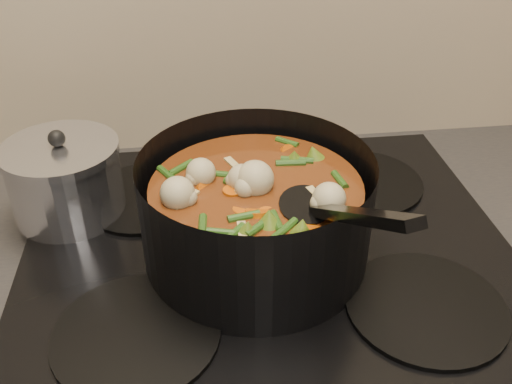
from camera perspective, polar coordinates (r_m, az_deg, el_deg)
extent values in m
cube|color=black|center=(0.76, 1.17, -8.10)|extent=(2.64, 0.64, 0.05)
cube|color=black|center=(0.74, 1.21, -6.09)|extent=(0.62, 0.54, 0.02)
cylinder|color=black|center=(0.64, -11.87, -13.68)|extent=(0.18, 0.18, 0.01)
cylinder|color=black|center=(0.68, 16.62, -10.91)|extent=(0.18, 0.18, 0.01)
cylinder|color=black|center=(0.83, -11.02, -0.48)|extent=(0.18, 0.18, 0.01)
cylinder|color=black|center=(0.87, 10.51, 1.00)|extent=(0.18, 0.18, 0.01)
cylinder|color=black|center=(0.68, 0.00, -1.86)|extent=(0.29, 0.29, 0.14)
cylinder|color=black|center=(0.72, 0.00, -5.99)|extent=(0.27, 0.27, 0.01)
cylinder|color=#602B10|center=(0.69, 0.00, -2.63)|extent=(0.25, 0.25, 0.10)
cylinder|color=#C35109|center=(0.67, 3.13, 0.67)|extent=(0.03, 0.03, 0.03)
cylinder|color=#C35109|center=(0.71, 1.95, 3.15)|extent=(0.04, 0.04, 0.03)
cylinder|color=#C35109|center=(0.73, -4.76, 3.61)|extent=(0.04, 0.04, 0.03)
cylinder|color=#C35109|center=(0.65, -4.40, 0.00)|extent=(0.03, 0.03, 0.03)
cylinder|color=#C35109|center=(0.60, -2.37, -3.53)|extent=(0.04, 0.03, 0.03)
cylinder|color=#C35109|center=(0.64, 2.25, -0.86)|extent=(0.04, 0.04, 0.03)
cylinder|color=#C35109|center=(0.68, 5.38, 1.21)|extent=(0.03, 0.04, 0.03)
cylinder|color=#C35109|center=(0.74, 1.83, 4.35)|extent=(0.03, 0.03, 0.03)
cylinder|color=#C35109|center=(0.69, -3.09, 2.05)|extent=(0.04, 0.04, 0.03)
sphere|color=tan|center=(0.66, 4.95, 1.68)|extent=(0.04, 0.04, 0.04)
sphere|color=tan|center=(0.70, -0.85, 3.83)|extent=(0.04, 0.04, 0.04)
sphere|color=tan|center=(0.65, -4.98, 0.71)|extent=(0.04, 0.04, 0.04)
sphere|color=tan|center=(0.61, 1.56, -1.43)|extent=(0.04, 0.04, 0.04)
sphere|color=tan|center=(0.67, 4.62, 2.25)|extent=(0.04, 0.04, 0.04)
cone|color=olive|center=(0.60, -2.50, -2.85)|extent=(0.04, 0.04, 0.03)
cone|color=olive|center=(0.63, 6.32, -0.82)|extent=(0.04, 0.04, 0.03)
cone|color=olive|center=(0.71, 3.81, 3.75)|extent=(0.04, 0.04, 0.03)
cone|color=olive|center=(0.71, -4.47, 3.47)|extent=(0.04, 0.04, 0.03)
cone|color=olive|center=(0.62, -5.90, -1.28)|extent=(0.04, 0.04, 0.03)
cone|color=olive|center=(0.60, 3.38, -2.62)|extent=(0.04, 0.04, 0.03)
cylinder|color=#2A4C16|center=(0.69, 2.14, 2.36)|extent=(0.01, 0.04, 0.01)
cylinder|color=#2A4C16|center=(0.74, -0.96, 4.80)|extent=(0.03, 0.03, 0.01)
cylinder|color=#2A4C16|center=(0.70, -5.02, 2.92)|extent=(0.04, 0.02, 0.01)
cylinder|color=#2A4C16|center=(0.65, -5.16, 0.46)|extent=(0.02, 0.04, 0.01)
cylinder|color=#2A4C16|center=(0.63, -2.29, -0.80)|extent=(0.02, 0.04, 0.01)
cylinder|color=#2A4C16|center=(0.58, 1.35, -4.14)|extent=(0.04, 0.02, 0.01)
cylinder|color=#2A4C16|center=(0.62, 5.70, -1.43)|extent=(0.03, 0.03, 0.01)
cylinder|color=#2A4C16|center=(0.67, 5.04, 1.27)|extent=(0.01, 0.04, 0.01)
cylinder|color=#2A4C16|center=(0.69, 2.06, 2.39)|extent=(0.03, 0.03, 0.01)
cylinder|color=#2A4C16|center=(0.74, -1.17, 4.79)|extent=(0.04, 0.02, 0.01)
cylinder|color=#2A4C16|center=(0.70, -5.13, 2.85)|extent=(0.02, 0.04, 0.01)
cylinder|color=#2A4C16|center=(0.65, -5.15, 0.38)|extent=(0.02, 0.04, 0.01)
cylinder|color=#2A4C16|center=(0.63, -2.20, -0.84)|extent=(0.04, 0.02, 0.01)
cylinder|color=#2A4C16|center=(0.58, 1.61, -4.12)|extent=(0.03, 0.03, 0.01)
cylinder|color=#2A4C16|center=(0.62, 5.80, -1.34)|extent=(0.01, 0.04, 0.01)
cube|color=tan|center=(0.65, -5.87, 0.05)|extent=(0.04, 0.01, 0.00)
cube|color=tan|center=(0.60, 1.86, -2.54)|extent=(0.02, 0.04, 0.00)
cube|color=tan|center=(0.68, 5.40, 1.88)|extent=(0.04, 0.03, 0.00)
cube|color=tan|center=(0.71, -2.16, 3.56)|extent=(0.04, 0.03, 0.00)
cube|color=tan|center=(0.64, -5.51, -0.66)|extent=(0.03, 0.04, 0.00)
ellipsoid|color=black|center=(0.63, 4.93, -1.39)|extent=(0.07, 0.08, 0.01)
cube|color=black|center=(0.54, 10.27, -2.38)|extent=(0.06, 0.16, 0.10)
cylinder|color=silver|center=(0.81, -18.43, 0.83)|extent=(0.15, 0.15, 0.09)
cylinder|color=silver|center=(0.79, -19.10, 4.01)|extent=(0.15, 0.15, 0.01)
sphere|color=black|center=(0.78, -19.32, 5.08)|extent=(0.02, 0.02, 0.02)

